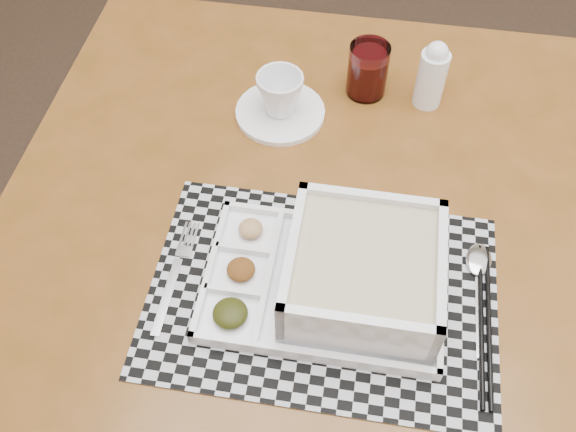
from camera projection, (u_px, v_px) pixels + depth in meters
The scene contains 11 objects.
floor at pixel (562, 363), 1.61m from camera, with size 5.00×5.00×0.00m, color #2E2117.
dining_table at pixel (326, 250), 1.01m from camera, with size 1.12×1.12×0.75m.
placemat at pixel (322, 294), 0.87m from camera, with size 0.47×0.33×0.00m, color #B5B6BD.
serving_tray at pixel (352, 275), 0.84m from camera, with size 0.35×0.26×0.09m.
fork at pixel (177, 274), 0.89m from camera, with size 0.04×0.19×0.00m.
spoon at pixel (479, 268), 0.89m from camera, with size 0.04×0.18×0.01m.
chopsticks at pixel (485, 322), 0.84m from camera, with size 0.05×0.24×0.01m.
saucer at pixel (280, 112), 1.07m from camera, with size 0.15×0.15×0.01m, color white.
cup at pixel (280, 94), 1.04m from camera, with size 0.08×0.08×0.07m, color white.
juice_glass at pixel (368, 72), 1.08m from camera, with size 0.07×0.07×0.09m.
creamer_bottle at pixel (432, 75), 1.05m from camera, with size 0.05×0.05×0.12m.
Camera 1 is at (-0.47, -0.84, 1.51)m, focal length 40.00 mm.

